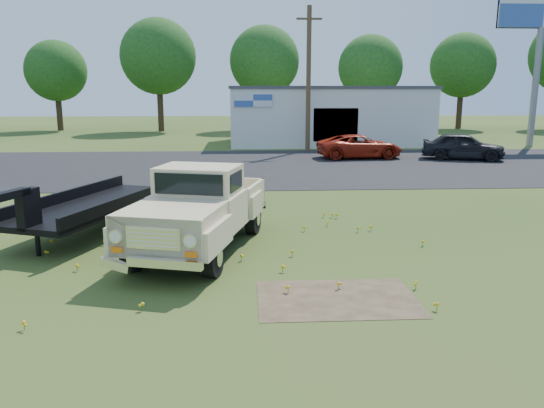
{
  "coord_description": "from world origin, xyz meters",
  "views": [
    {
      "loc": [
        -0.25,
        -12.33,
        3.86
      ],
      "look_at": [
        0.5,
        1.0,
        0.99
      ],
      "focal_mm": 35.0,
      "sensor_mm": 36.0,
      "label": 1
    }
  ],
  "objects_px": {
    "red_pickup": "(360,147)",
    "dark_sedan": "(463,146)",
    "flatbed_trailer": "(96,201)",
    "vintage_pickup_truck": "(200,208)",
    "billboard": "(542,19)"
  },
  "relations": [
    {
      "from": "vintage_pickup_truck",
      "to": "flatbed_trailer",
      "type": "bearing_deg",
      "value": 161.71
    },
    {
      "from": "dark_sedan",
      "to": "billboard",
      "type": "bearing_deg",
      "value": -28.76
    },
    {
      "from": "red_pickup",
      "to": "dark_sedan",
      "type": "bearing_deg",
      "value": -105.55
    },
    {
      "from": "billboard",
      "to": "red_pickup",
      "type": "bearing_deg",
      "value": -155.54
    },
    {
      "from": "billboard",
      "to": "dark_sedan",
      "type": "bearing_deg",
      "value": -137.59
    },
    {
      "from": "red_pickup",
      "to": "billboard",
      "type": "bearing_deg",
      "value": -71.09
    },
    {
      "from": "vintage_pickup_truck",
      "to": "red_pickup",
      "type": "xyz_separation_m",
      "value": [
        7.83,
        17.62,
        -0.38
      ]
    },
    {
      "from": "vintage_pickup_truck",
      "to": "red_pickup",
      "type": "distance_m",
      "value": 19.28
    },
    {
      "from": "flatbed_trailer",
      "to": "dark_sedan",
      "type": "distance_m",
      "value": 22.07
    },
    {
      "from": "flatbed_trailer",
      "to": "dark_sedan",
      "type": "xyz_separation_m",
      "value": [
        16.52,
        14.63,
        -0.09
      ]
    },
    {
      "from": "vintage_pickup_truck",
      "to": "red_pickup",
      "type": "bearing_deg",
      "value": 81.06
    },
    {
      "from": "billboard",
      "to": "red_pickup",
      "type": "height_order",
      "value": "billboard"
    },
    {
      "from": "flatbed_trailer",
      "to": "dark_sedan",
      "type": "bearing_deg",
      "value": 61.43
    },
    {
      "from": "flatbed_trailer",
      "to": "dark_sedan",
      "type": "relative_size",
      "value": 1.4
    },
    {
      "from": "dark_sedan",
      "to": "flatbed_trailer",
      "type": "bearing_deg",
      "value": 150.38
    }
  ]
}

